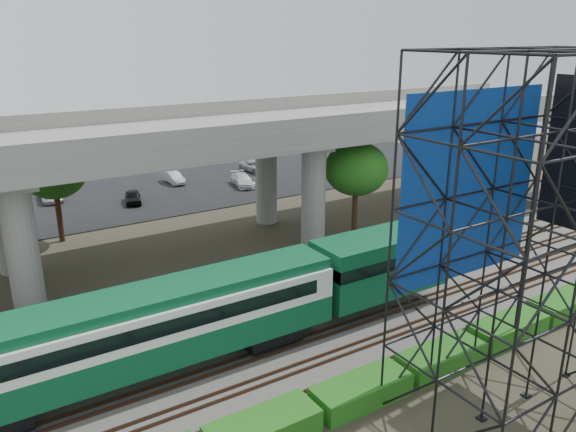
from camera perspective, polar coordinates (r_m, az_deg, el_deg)
ground at (r=28.83m, az=0.20°, el=-14.60°), size 140.00×140.00×0.00m
ballast_bed at (r=30.23m, az=-1.88°, el=-12.71°), size 90.00×12.00×0.20m
service_road at (r=37.01m, az=-8.61°, el=-6.94°), size 90.00×5.00×0.08m
parking_lot at (r=58.12m, az=-18.08°, el=1.67°), size 90.00×18.00×0.08m
harbor_water at (r=79.12m, az=-22.21°, el=5.41°), size 140.00×40.00×0.03m
rail_tracks at (r=30.14m, az=-1.88°, el=-12.41°), size 90.00×9.52×0.16m
commuter_train at (r=27.19m, az=-10.23°, el=-10.06°), size 29.30×3.06×4.30m
overpass at (r=39.02m, az=-14.18°, el=6.67°), size 80.00×12.00×12.40m
scaffold_tower at (r=24.19m, az=23.08°, el=-2.98°), size 9.36×6.36×15.00m
hedge_strip at (r=26.15m, az=7.46°, el=-17.13°), size 34.60×1.80×1.20m
trees at (r=38.89m, az=-18.72°, el=2.21°), size 40.94×16.94×7.69m
parked_cars at (r=58.07m, az=-16.16°, el=2.51°), size 37.00×9.69×1.27m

